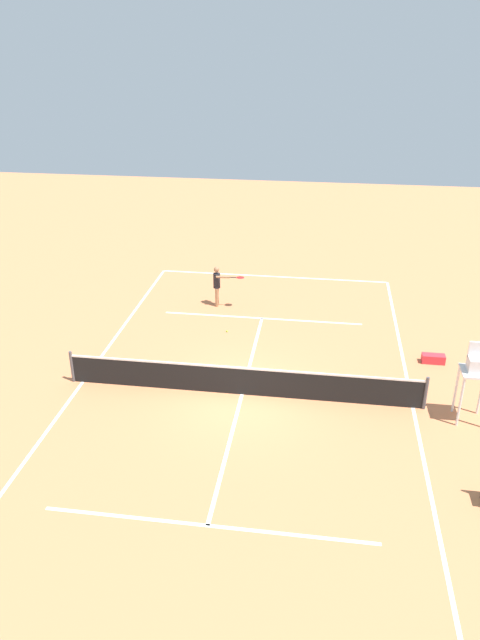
{
  "coord_description": "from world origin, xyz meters",
  "views": [
    {
      "loc": [
        -2.2,
        15.63,
        10.05
      ],
      "look_at": [
        0.59,
        -3.61,
        0.8
      ],
      "focal_mm": 33.78,
      "sensor_mm": 36.0,
      "label": 1
    }
  ],
  "objects_px": {
    "player_serving": "(218,283)",
    "equipment_bag": "(433,359)",
    "umpire_chair": "(476,371)",
    "tennis_ball": "(227,331)"
  },
  "relations": [
    {
      "from": "player_serving",
      "to": "equipment_bag",
      "type": "height_order",
      "value": "player_serving"
    },
    {
      "from": "equipment_bag",
      "to": "player_serving",
      "type": "bearing_deg",
      "value": -24.41
    },
    {
      "from": "umpire_chair",
      "to": "equipment_bag",
      "type": "height_order",
      "value": "umpire_chair"
    },
    {
      "from": "player_serving",
      "to": "tennis_ball",
      "type": "xyz_separation_m",
      "value": [
        -0.74,
        2.36,
        -0.96
      ]
    },
    {
      "from": "player_serving",
      "to": "umpire_chair",
      "type": "distance_m",
      "value": 10.98
    },
    {
      "from": "player_serving",
      "to": "tennis_ball",
      "type": "relative_size",
      "value": 24.71
    },
    {
      "from": "tennis_ball",
      "to": "umpire_chair",
      "type": "bearing_deg",
      "value": 149.74
    },
    {
      "from": "umpire_chair",
      "to": "equipment_bag",
      "type": "xyz_separation_m",
      "value": [
        0.5,
        -3.25,
        -1.46
      ]
    },
    {
      "from": "player_serving",
      "to": "umpire_chair",
      "type": "xyz_separation_m",
      "value": [
        -8.52,
        6.89,
        0.61
      ]
    },
    {
      "from": "player_serving",
      "to": "equipment_bag",
      "type": "distance_m",
      "value": 8.85
    }
  ]
}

